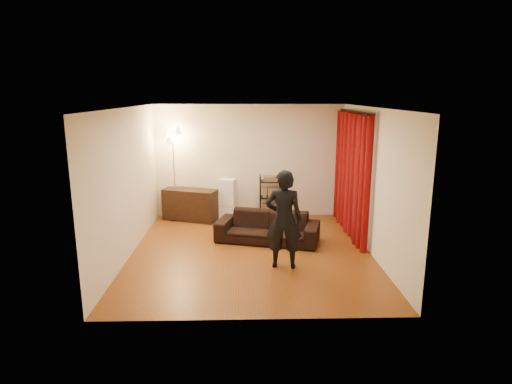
{
  "coord_description": "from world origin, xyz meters",
  "views": [
    {
      "loc": [
        -0.11,
        -7.68,
        2.95
      ],
      "look_at": [
        0.1,
        0.3,
        1.1
      ],
      "focal_mm": 30.0,
      "sensor_mm": 36.0,
      "label": 1
    }
  ],
  "objects_px": {
    "sofa": "(267,227)",
    "storage_boxes": "(228,199)",
    "person": "(284,219)",
    "wire_shelf": "(270,197)",
    "floor_lamp": "(174,175)",
    "media_cabinet": "(190,205)"
  },
  "relations": [
    {
      "from": "sofa",
      "to": "floor_lamp",
      "type": "bearing_deg",
      "value": 158.08
    },
    {
      "from": "media_cabinet",
      "to": "sofa",
      "type": "bearing_deg",
      "value": -23.02
    },
    {
      "from": "storage_boxes",
      "to": "floor_lamp",
      "type": "height_order",
      "value": "floor_lamp"
    },
    {
      "from": "person",
      "to": "wire_shelf",
      "type": "height_order",
      "value": "person"
    },
    {
      "from": "media_cabinet",
      "to": "floor_lamp",
      "type": "xyz_separation_m",
      "value": [
        -0.36,
        0.01,
        0.7
      ]
    },
    {
      "from": "person",
      "to": "media_cabinet",
      "type": "bearing_deg",
      "value": -48.97
    },
    {
      "from": "sofa",
      "to": "media_cabinet",
      "type": "bearing_deg",
      "value": 153.15
    },
    {
      "from": "sofa",
      "to": "person",
      "type": "height_order",
      "value": "person"
    },
    {
      "from": "sofa",
      "to": "storage_boxes",
      "type": "relative_size",
      "value": 2.11
    },
    {
      "from": "sofa",
      "to": "floor_lamp",
      "type": "xyz_separation_m",
      "value": [
        -2.11,
        1.6,
        0.78
      ]
    },
    {
      "from": "sofa",
      "to": "floor_lamp",
      "type": "height_order",
      "value": "floor_lamp"
    },
    {
      "from": "person",
      "to": "wire_shelf",
      "type": "relative_size",
      "value": 1.62
    },
    {
      "from": "wire_shelf",
      "to": "floor_lamp",
      "type": "xyz_separation_m",
      "value": [
        -2.26,
        -0.05,
        0.55
      ]
    },
    {
      "from": "wire_shelf",
      "to": "floor_lamp",
      "type": "bearing_deg",
      "value": 168.65
    },
    {
      "from": "person",
      "to": "wire_shelf",
      "type": "xyz_separation_m",
      "value": [
        -0.05,
        2.95,
        -0.33
      ]
    },
    {
      "from": "sofa",
      "to": "media_cabinet",
      "type": "height_order",
      "value": "media_cabinet"
    },
    {
      "from": "wire_shelf",
      "to": "floor_lamp",
      "type": "distance_m",
      "value": 2.32
    },
    {
      "from": "sofa",
      "to": "person",
      "type": "relative_size",
      "value": 1.19
    },
    {
      "from": "storage_boxes",
      "to": "wire_shelf",
      "type": "distance_m",
      "value": 1.02
    },
    {
      "from": "storage_boxes",
      "to": "media_cabinet",
      "type": "bearing_deg",
      "value": -173.57
    },
    {
      "from": "person",
      "to": "media_cabinet",
      "type": "distance_m",
      "value": 3.52
    },
    {
      "from": "sofa",
      "to": "wire_shelf",
      "type": "relative_size",
      "value": 1.94
    }
  ]
}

